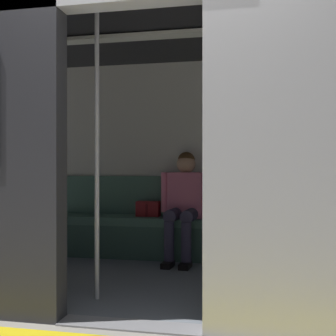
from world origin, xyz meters
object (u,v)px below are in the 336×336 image
object	(u,v)px
bench_seat	(183,228)
grab_pole_door	(97,154)
person_seated	(184,198)
train_car	(159,109)
book	(218,217)
handbag	(148,209)

from	to	relation	value
bench_seat	grab_pole_door	bearing A→B (deg)	74.92
person_seated	train_car	bearing A→B (deg)	84.04
grab_pole_door	bench_seat	bearing A→B (deg)	-105.08
person_seated	grab_pole_door	bearing A→B (deg)	73.44
person_seated	book	distance (m)	0.43
train_car	bench_seat	xyz separation A→B (m)	(-0.06, -0.92, -1.19)
train_car	bench_seat	size ratio (longest dim) A/B	2.04
bench_seat	handbag	xyz separation A→B (m)	(0.41, -0.07, 0.19)
grab_pole_door	person_seated	bearing A→B (deg)	-106.56
person_seated	handbag	world-z (taller)	person_seated
bench_seat	book	distance (m)	0.41
bench_seat	person_seated	distance (m)	0.33
bench_seat	person_seated	xyz separation A→B (m)	(-0.03, 0.05, 0.33)
bench_seat	grab_pole_door	xyz separation A→B (m)	(0.41, 1.53, 0.76)
person_seated	grab_pole_door	world-z (taller)	grab_pole_door
person_seated	bench_seat	bearing A→B (deg)	-62.80
handbag	bench_seat	bearing A→B (deg)	169.98
bench_seat	person_seated	size ratio (longest dim) A/B	2.65
bench_seat	grab_pole_door	distance (m)	1.76
train_car	handbag	world-z (taller)	train_car
person_seated	grab_pole_door	size ratio (longest dim) A/B	0.53
bench_seat	handbag	bearing A→B (deg)	-10.02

